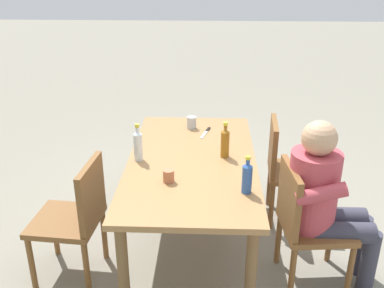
% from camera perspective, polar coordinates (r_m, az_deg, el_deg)
% --- Properties ---
extents(ground_plane, '(24.00, 24.00, 0.00)m').
position_cam_1_polar(ground_plane, '(3.59, -0.00, -12.44)').
color(ground_plane, gray).
extents(dining_table, '(1.74, 0.92, 0.73)m').
position_cam_1_polar(dining_table, '(3.26, -0.00, -3.27)').
color(dining_table, '#A37547').
rests_on(dining_table, ground_plane).
extents(chair_near_left, '(0.48, 0.48, 0.87)m').
position_cam_1_polar(chair_near_left, '(3.05, 14.31, -9.40)').
color(chair_near_left, brown).
rests_on(chair_near_left, ground_plane).
extents(chair_near_right, '(0.47, 0.47, 0.87)m').
position_cam_1_polar(chair_near_right, '(3.73, 12.02, -2.75)').
color(chair_near_right, brown).
rests_on(chair_near_right, ground_plane).
extents(chair_far_left, '(0.48, 0.48, 0.87)m').
position_cam_1_polar(chair_far_left, '(3.11, -14.63, -8.75)').
color(chair_far_left, brown).
rests_on(chair_far_left, ground_plane).
extents(person_in_white_shirt, '(0.47, 0.62, 1.18)m').
position_cam_1_polar(person_in_white_shirt, '(3.00, 16.65, -6.59)').
color(person_in_white_shirt, '#B7424C').
rests_on(person_in_white_shirt, ground_plane).
extents(bottle_blue, '(0.06, 0.06, 0.25)m').
position_cam_1_polar(bottle_blue, '(2.76, 7.09, -4.23)').
color(bottle_blue, '#2D56A3').
rests_on(bottle_blue, dining_table).
extents(bottle_amber, '(0.06, 0.06, 0.27)m').
position_cam_1_polar(bottle_amber, '(3.22, 4.27, 0.25)').
color(bottle_amber, '#996019').
rests_on(bottle_amber, dining_table).
extents(bottle_clear, '(0.06, 0.06, 0.28)m').
position_cam_1_polar(bottle_clear, '(3.18, -6.95, -0.09)').
color(bottle_clear, white).
rests_on(bottle_clear, dining_table).
extents(cup_steel, '(0.08, 0.08, 0.10)m').
position_cam_1_polar(cup_steel, '(3.76, -0.05, 2.77)').
color(cup_steel, '#B2B7BC').
rests_on(cup_steel, dining_table).
extents(cup_terracotta, '(0.07, 0.07, 0.08)m').
position_cam_1_polar(cup_terracotta, '(2.90, -3.02, -4.11)').
color(cup_terracotta, '#BC6B47').
rests_on(cup_terracotta, dining_table).
extents(table_knife, '(0.24, 0.09, 0.01)m').
position_cam_1_polar(table_knife, '(3.69, 1.81, 1.55)').
color(table_knife, silver).
rests_on(table_knife, dining_table).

